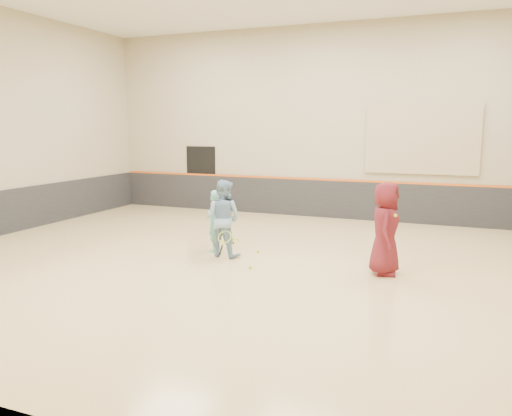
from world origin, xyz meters
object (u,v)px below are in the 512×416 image
at_px(girl, 214,221).
at_px(spare_racket, 234,240).
at_px(instructor, 223,218).
at_px(young_man, 385,229).

relative_size(girl, spare_racket, 2.20).
distance_m(instructor, spare_racket, 1.69).
bearing_deg(spare_racket, instructor, -74.99).
xyz_separation_m(girl, young_man, (3.94, -0.40, 0.20)).
height_order(girl, instructor, instructor).
distance_m(girl, young_man, 3.96).
relative_size(instructor, spare_racket, 2.64).
xyz_separation_m(girl, spare_racket, (-0.00, 1.11, -0.69)).
bearing_deg(young_man, instructor, 81.92).
distance_m(young_man, spare_racket, 4.31).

